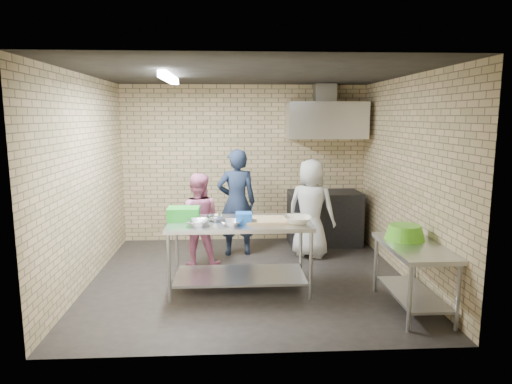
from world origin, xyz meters
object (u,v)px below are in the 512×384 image
woman_pink (198,220)px  woman_white (311,208)px  green_basin (405,232)px  green_crate (184,214)px  bottle_green (350,125)px  stove (324,218)px  bottle_red (326,124)px  side_counter (413,277)px  blue_tub (244,218)px  prep_table (240,255)px  man_navy (237,202)px

woman_pink → woman_white: 1.76m
woman_white → green_basin: bearing=140.8°
green_crate → woman_pink: woman_pink is taller
green_crate → bottle_green: bearing=39.3°
stove → woman_pink: woman_pink is taller
bottle_red → woman_pink: bottle_red is taller
stove → green_crate: (-2.19, -1.91, 0.51)m
green_basin → woman_white: size_ratio=0.30×
side_counter → blue_tub: (-1.89, 0.62, 0.57)m
prep_table → bottle_green: (1.94, 2.27, 1.57)m
side_counter → woman_white: bearing=111.5°
green_basin → man_navy: bearing=134.6°
man_navy → woman_pink: man_navy is taller
blue_tub → bottle_green: 3.22m
stove → green_basin: green_basin is taller
green_crate → bottle_red: bearing=43.9°
prep_table → green_crate: (-0.70, 0.12, 0.52)m
man_navy → green_basin: bearing=129.2°
side_counter → woman_pink: woman_pink is taller
side_counter → woman_pink: bearing=146.1°
stove → woman_pink: size_ratio=0.88×
prep_table → woman_white: bearing=49.7°
green_basin → man_navy: 2.75m
blue_tub → bottle_red: (1.49, 2.37, 1.08)m
woman_pink → blue_tub: bearing=126.3°
prep_table → side_counter: (1.94, -0.72, -0.07)m
bottle_green → woman_white: size_ratio=0.10×
side_counter → green_crate: (-2.64, 0.84, 0.59)m
woman_white → green_crate: bearing=60.7°
prep_table → blue_tub: 0.52m
stove → woman_pink: 2.34m
bottle_green → blue_tub: bearing=-128.5°
prep_table → man_navy: man_navy is taller
side_counter → stove: size_ratio=1.00×
blue_tub → man_navy: man_navy is taller
green_basin → bottle_red: bottle_red is taller
bottle_green → woman_white: bearing=-130.6°
side_counter → woman_white: (-0.81, 2.05, 0.39)m
bottle_green → woman_pink: bearing=-152.8°
prep_table → green_crate: 0.88m
green_crate → man_navy: size_ratio=0.23×
bottle_green → stove: bearing=-151.9°
green_crate → prep_table: bearing=-9.7°
prep_table → green_basin: 2.01m
woman_pink → green_crate: bearing=88.3°
bottle_green → side_counter: bearing=-90.0°
bottle_red → man_navy: size_ratio=0.11×
stove → blue_tub: blue_tub is taller
stove → blue_tub: bearing=-123.9°
stove → green_crate: size_ratio=3.06×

